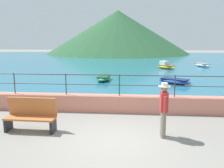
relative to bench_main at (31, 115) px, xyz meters
name	(u,v)px	position (x,y,z in m)	size (l,w,h in m)	color
ground_plane	(113,142)	(2.84, -0.74, -0.56)	(120.00, 120.00, 0.00)	gray
promenade_wall	(119,103)	(2.84, 2.46, -0.21)	(20.00, 0.56, 0.70)	tan
railing	(119,81)	(2.84, 2.46, 0.78)	(18.44, 0.04, 0.90)	#383330
lake_water	(129,62)	(2.84, 25.10, -0.53)	(64.00, 44.32, 0.06)	#236B89
hill_main	(118,32)	(0.07, 43.89, 3.81)	(29.26, 29.26, 8.74)	#285633
bench_main	(31,115)	(0.00, 0.00, 0.00)	(1.71, 0.60, 1.13)	#B76633
person_walking	(164,107)	(4.38, -0.18, 0.42)	(0.38, 0.57, 1.75)	slate
boat_1	(174,81)	(6.20, 8.98, -0.30)	(2.41, 2.04, 0.36)	#2D4C9E
boat_3	(202,65)	(10.90, 19.83, -0.30)	(1.63, 2.47, 0.36)	white
boat_4	(165,66)	(6.67, 17.62, -0.23)	(2.07, 2.39, 0.76)	gold
boat_5	(104,78)	(1.26, 9.92, -0.30)	(1.03, 2.35, 0.36)	#338C59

